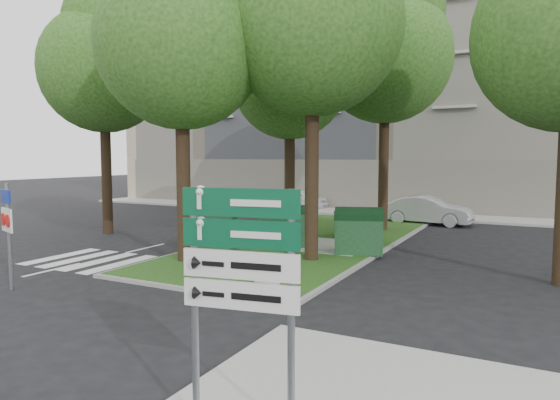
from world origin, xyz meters
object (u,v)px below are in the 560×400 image
Objects in this scene: tree_median_near_left at (184,28)px; directional_sign at (241,270)px; bollard_left at (187,248)px; car_silver at (427,210)px; tree_median_far at (388,44)px; litter_bin at (351,229)px; tree_median_near_right at (316,7)px; dumpster_b at (283,226)px; bollard_right at (267,282)px; car_white at (300,198)px; tree_street_left at (106,58)px; dumpster_a at (214,233)px; dumpster_c at (353,223)px; bollard_mid at (231,268)px; dumpster_d at (359,232)px; traffic_sign_pole at (8,222)px; tree_median_mid at (292,70)px.

directional_sign is (6.69, -7.56, -5.26)m from tree_median_near_left.
bollard_left is (-0.69, 0.81, -7.01)m from tree_median_near_left.
tree_median_far is at bearing 163.25° from car_silver.
litter_bin is at bearing -98.53° from tree_median_far.
dumpster_b is (-1.95, 1.60, -7.14)m from tree_median_near_right.
car_silver is (4.91, 12.94, -6.60)m from tree_median_near_left.
car_white is at bearing 112.94° from bollard_right.
tree_street_left is at bearing -159.30° from dumpster_b.
dumpster_a is at bearing -163.19° from car_white.
car_white is (-7.25, 10.68, 0.15)m from litter_bin.
bollard_left is at bearing -117.30° from dumpster_c.
dumpster_c is 2.57× the size of bollard_left.
tree_median_far reaches higher than bollard_left.
bollard_mid is (-1.17, -3.11, -7.67)m from tree_median_near_right.
car_white is at bearing 86.21° from dumpster_a.
dumpster_d is (2.87, 0.05, 0.00)m from dumpster_b.
dumpster_c is 12.50m from car_white.
dumpster_c is at bearing 94.30° from tree_median_near_right.
dumpster_c is at bearing 166.82° from car_silver.
dumpster_c is 14.77m from directional_sign.
traffic_sign_pole reaches higher than bollard_mid.
tree_street_left reaches higher than car_silver.
dumpster_d reaches higher than litter_bin.
dumpster_a is 0.44× the size of car_white.
dumpster_d is at bearing 7.11° from dumpster_a.
tree_median_near_right is 1.15× the size of tree_median_mid.
traffic_sign_pole is at bearing 150.91° from directional_sign.
dumpster_d is 3.13× the size of bollard_right.
tree_median_near_left is 0.88× the size of tree_median_far.
dumpster_a is at bearing -173.70° from dumpster_d.
tree_median_near_left is 4.09m from tree_median_near_right.
dumpster_b is 3.16m from litter_bin.
tree_street_left is at bearing 141.00° from traffic_sign_pole.
bollard_right is 1.10× the size of bollard_mid.
tree_median_near_left is 10.24m from tree_median_far.
litter_bin is at bearing 62.83° from tree_median_near_left.
car_white is (-7.74, 7.44, -7.66)m from tree_median_far.
tree_median_far is 6.18× the size of dumpster_b.
traffic_sign_pole is 0.63× the size of car_silver.
tree_median_mid is at bearing 129.87° from dumpster_b.
litter_bin is (2.71, -0.24, -6.47)m from tree_median_mid.
tree_median_near_right is (3.50, 2.00, 0.67)m from tree_median_near_left.
car_white is (-10.72, 24.50, -1.40)m from directional_sign.
dumpster_a is 0.39× the size of car_silver.
bollard_left is (-5.10, -2.84, -0.54)m from dumpster_d.
directional_sign is at bearing -45.23° from dumpster_b.
tree_median_mid is 8.11m from tree_street_left.
tree_street_left reaches higher than traffic_sign_pole.
car_silver is at bearing -111.76° from car_white.
car_silver is at bearing 69.22° from tree_median_near_left.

